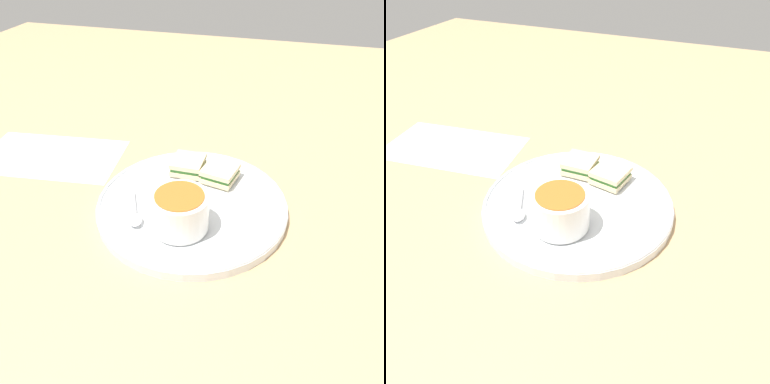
{
  "view_description": "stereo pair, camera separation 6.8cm",
  "coord_description": "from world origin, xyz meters",
  "views": [
    {
      "loc": [
        -0.52,
        -0.15,
        0.45
      ],
      "look_at": [
        0.0,
        0.0,
        0.04
      ],
      "focal_mm": 35.0,
      "sensor_mm": 36.0,
      "label": 1
    },
    {
      "loc": [
        -0.5,
        -0.21,
        0.45
      ],
      "look_at": [
        0.0,
        0.0,
        0.04
      ],
      "focal_mm": 35.0,
      "sensor_mm": 36.0,
      "label": 2
    }
  ],
  "objects": [
    {
      "name": "ground_plane",
      "position": [
        0.0,
        0.0,
        0.0
      ],
      "size": [
        2.4,
        2.4,
        0.0
      ],
      "primitive_type": "plane",
      "color": "tan"
    },
    {
      "name": "menu_sheet",
      "position": [
        0.1,
        0.36,
        0.0
      ],
      "size": [
        0.22,
        0.34,
        0.0
      ],
      "rotation": [
        0.0,
        0.0,
        0.12
      ],
      "color": "white",
      "rests_on": "ground_plane"
    },
    {
      "name": "sandwich_half_far",
      "position": [
        0.09,
        0.03,
        0.04
      ],
      "size": [
        0.07,
        0.06,
        0.03
      ],
      "rotation": [
        0.0,
        0.0,
        6.29
      ],
      "color": "beige",
      "rests_on": "plate"
    },
    {
      "name": "spoon",
      "position": [
        -0.08,
        0.08,
        0.03
      ],
      "size": [
        0.1,
        0.06,
        0.01
      ],
      "rotation": [
        0.0,
        0.0,
        9.87
      ],
      "color": "silver",
      "rests_on": "plate"
    },
    {
      "name": "soup_bowl",
      "position": [
        -0.07,
        -0.0,
        0.05
      ],
      "size": [
        0.1,
        0.1,
        0.06
      ],
      "color": "white",
      "rests_on": "plate"
    },
    {
      "name": "sandwich_half_near",
      "position": [
        0.08,
        -0.03,
        0.04
      ],
      "size": [
        0.08,
        0.07,
        0.03
      ],
      "rotation": [
        0.0,
        0.0,
        6.09
      ],
      "color": "beige",
      "rests_on": "plate"
    },
    {
      "name": "plate",
      "position": [
        0.0,
        0.0,
        0.01
      ],
      "size": [
        0.35,
        0.35,
        0.02
      ],
      "color": "white",
      "rests_on": "ground_plane"
    }
  ]
}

